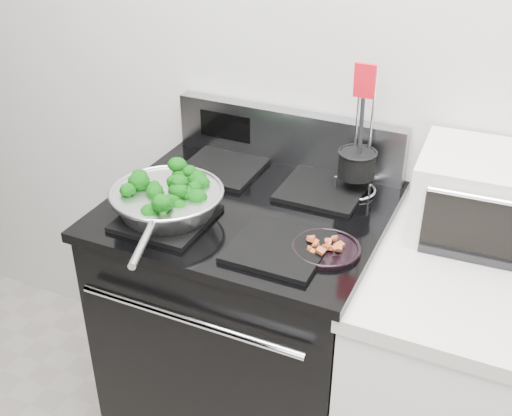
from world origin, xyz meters
The scene contains 8 objects.
back_wall centered at (0.00, 1.75, 1.35)m, with size 4.00×0.02×2.70m, color beige.
gas_range centered at (-0.30, 1.41, 0.49)m, with size 0.79×0.69×1.13m.
counter centered at (0.39, 1.41, 0.46)m, with size 0.62×0.68×0.92m.
skillet centered at (-0.48, 1.26, 1.00)m, with size 0.32×0.49×0.07m.
broccoli_pile centered at (-0.48, 1.26, 1.02)m, with size 0.25×0.25×0.09m, color black, non-canonical shape.
bacon_plate centered at (-0.02, 1.28, 0.97)m, with size 0.18×0.18×0.04m.
utensil_holder centered at (-0.04, 1.62, 1.02)m, with size 0.13×0.13×0.40m.
toaster_oven centered at (0.35, 1.59, 1.04)m, with size 0.42×0.33×0.23m.
Camera 1 is at (0.39, -0.03, 1.89)m, focal length 45.00 mm.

